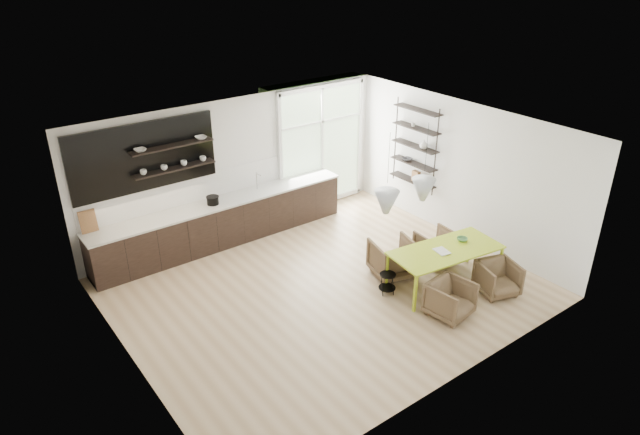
# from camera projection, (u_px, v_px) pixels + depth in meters

# --- Properties ---
(room) EXTENTS (7.02, 6.01, 2.91)m
(room) POSITION_uv_depth(u_px,v_px,m) (314.00, 188.00, 10.82)
(room) COLOR tan
(room) RESTS_ON ground
(kitchen_run) EXTENTS (5.54, 0.69, 2.75)m
(kitchen_run) POSITION_uv_depth(u_px,v_px,m) (218.00, 217.00, 11.66)
(kitchen_run) COLOR black
(kitchen_run) RESTS_ON ground
(right_shelving) EXTENTS (0.26, 1.22, 1.90)m
(right_shelving) POSITION_uv_depth(u_px,v_px,m) (416.00, 148.00, 12.29)
(right_shelving) COLOR black
(right_shelving) RESTS_ON ground
(dining_table) EXTENTS (2.14, 1.18, 0.74)m
(dining_table) POSITION_uv_depth(u_px,v_px,m) (446.00, 252.00, 10.18)
(dining_table) COLOR #ACC721
(dining_table) RESTS_ON ground
(armchair_back_left) EXTENTS (0.94, 0.95, 0.71)m
(armchair_back_left) POSITION_uv_depth(u_px,v_px,m) (393.00, 258.00, 10.65)
(armchair_back_left) COLOR brown
(armchair_back_left) RESTS_ON ground
(armchair_back_right) EXTENTS (0.74, 0.76, 0.64)m
(armchair_back_right) POSITION_uv_depth(u_px,v_px,m) (436.00, 247.00, 11.12)
(armchair_back_right) COLOR brown
(armchair_back_right) RESTS_ON ground
(armchair_front_left) EXTENTS (0.75, 0.77, 0.62)m
(armchair_front_left) POSITION_uv_depth(u_px,v_px,m) (450.00, 299.00, 9.51)
(armchair_front_left) COLOR brown
(armchair_front_left) RESTS_ON ground
(armchair_front_right) EXTENTS (0.82, 0.83, 0.60)m
(armchair_front_right) POSITION_uv_depth(u_px,v_px,m) (498.00, 278.00, 10.11)
(armchair_front_right) COLOR brown
(armchair_front_right) RESTS_ON ground
(wire_stool) EXTENTS (0.31, 0.31, 0.39)m
(wire_stool) POSITION_uv_depth(u_px,v_px,m) (387.00, 281.00, 10.13)
(wire_stool) COLOR black
(wire_stool) RESTS_ON ground
(table_book) EXTENTS (0.26, 0.32, 0.03)m
(table_book) POSITION_uv_depth(u_px,v_px,m) (437.00, 253.00, 10.02)
(table_book) COLOR white
(table_book) RESTS_ON dining_table
(table_bowl) EXTENTS (0.19, 0.19, 0.06)m
(table_bowl) POSITION_uv_depth(u_px,v_px,m) (462.00, 239.00, 10.43)
(table_bowl) COLOR #508850
(table_bowl) RESTS_ON dining_table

